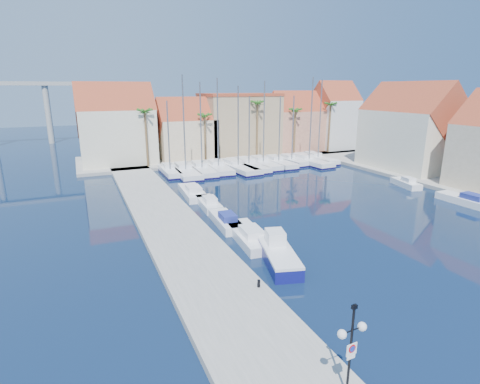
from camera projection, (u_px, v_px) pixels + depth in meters
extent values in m
plane|color=black|center=(337.00, 272.00, 27.21)|extent=(260.00, 260.00, 0.00)
cube|color=gray|center=(171.00, 226.00, 35.60)|extent=(6.00, 77.00, 0.50)
cube|color=gray|center=(225.00, 155.00, 73.39)|extent=(54.00, 16.00, 0.50)
cube|color=gray|center=(455.00, 181.00, 52.71)|extent=(12.00, 60.00, 0.50)
cylinder|color=black|center=(350.00, 351.00, 15.12)|extent=(0.11, 0.11, 4.25)
cylinder|color=black|center=(347.00, 332.00, 14.75)|extent=(0.53, 0.09, 0.05)
cylinder|color=black|center=(357.00, 328.00, 14.99)|extent=(0.53, 0.09, 0.05)
sphere|color=white|center=(342.00, 334.00, 14.63)|extent=(0.38, 0.38, 0.38)
sphere|color=white|center=(362.00, 327.00, 15.11)|extent=(0.38, 0.38, 0.38)
cube|color=black|center=(354.00, 307.00, 14.59)|extent=(0.24, 0.14, 0.17)
cube|color=white|center=(352.00, 349.00, 15.04)|extent=(0.53, 0.07, 0.53)
cylinder|color=red|center=(352.00, 349.00, 15.00)|extent=(0.36, 0.04, 0.36)
cylinder|color=#1933A5|center=(352.00, 349.00, 15.00)|extent=(0.26, 0.03, 0.25)
cube|color=white|center=(351.00, 357.00, 15.14)|extent=(0.43, 0.06, 0.15)
cylinder|color=black|center=(259.00, 284.00, 24.08)|extent=(0.20, 0.20, 0.49)
cube|color=navy|center=(279.00, 258.00, 28.35)|extent=(3.65, 6.59, 0.94)
cube|color=white|center=(279.00, 251.00, 28.20)|extent=(3.65, 6.59, 0.21)
cube|color=white|center=(275.00, 238.00, 29.24)|extent=(1.74, 1.97, 1.15)
cube|color=white|center=(249.00, 236.00, 32.70)|extent=(2.86, 7.28, 0.80)
cube|color=white|center=(252.00, 232.00, 31.87)|extent=(1.79, 2.61, 0.60)
cube|color=white|center=(226.00, 221.00, 36.36)|extent=(2.32, 6.09, 0.80)
cube|color=navy|center=(228.00, 216.00, 35.63)|extent=(1.48, 2.18, 0.60)
cube|color=white|center=(209.00, 204.00, 41.83)|extent=(2.21, 5.75, 0.80)
cube|color=white|center=(210.00, 199.00, 41.13)|extent=(1.40, 2.06, 0.60)
cube|color=white|center=(193.00, 193.00, 46.39)|extent=(2.85, 7.40, 0.80)
cube|color=white|center=(194.00, 189.00, 45.54)|extent=(1.81, 2.65, 0.60)
cube|color=white|center=(467.00, 201.00, 42.96)|extent=(2.27, 6.74, 0.80)
cube|color=navy|center=(473.00, 197.00, 42.18)|extent=(1.54, 2.37, 0.60)
cube|color=white|center=(406.00, 184.00, 50.80)|extent=(2.66, 5.22, 0.80)
cube|color=white|center=(409.00, 179.00, 50.14)|extent=(1.48, 1.95, 0.60)
cube|color=white|center=(170.00, 172.00, 57.62)|extent=(2.22, 8.23, 1.00)
cube|color=#100C3E|center=(170.00, 174.00, 57.71)|extent=(2.28, 8.29, 0.28)
cube|color=white|center=(168.00, 166.00, 58.14)|extent=(1.52, 2.48, 0.60)
cylinder|color=slate|center=(168.00, 136.00, 55.77)|extent=(0.20, 0.20, 10.15)
cube|color=white|center=(185.00, 171.00, 57.80)|extent=(3.55, 11.57, 1.00)
cube|color=#100C3E|center=(185.00, 173.00, 57.88)|extent=(3.62, 11.63, 0.28)
cube|color=white|center=(183.00, 165.00, 58.62)|extent=(2.25, 3.53, 0.60)
cylinder|color=slate|center=(184.00, 123.00, 55.30)|extent=(0.20, 0.20, 13.82)
cube|color=white|center=(201.00, 170.00, 59.04)|extent=(3.21, 10.54, 1.00)
cube|color=#100C3E|center=(201.00, 172.00, 59.13)|extent=(3.27, 10.60, 0.28)
cube|color=white|center=(199.00, 164.00, 59.77)|extent=(2.04, 3.21, 0.60)
cylinder|color=slate|center=(201.00, 126.00, 56.73)|extent=(0.20, 0.20, 12.82)
cube|color=white|center=(218.00, 168.00, 60.34)|extent=(3.26, 10.34, 1.00)
cube|color=#100C3E|center=(218.00, 170.00, 60.43)|extent=(3.32, 10.40, 0.28)
cube|color=white|center=(216.00, 162.00, 61.05)|extent=(2.04, 3.17, 0.60)
cylinder|color=slate|center=(218.00, 123.00, 57.95)|extent=(0.20, 0.20, 13.43)
cube|color=white|center=(237.00, 167.00, 60.96)|extent=(4.09, 12.07, 1.00)
cube|color=#100C3E|center=(237.00, 169.00, 61.04)|extent=(4.15, 12.13, 0.28)
cube|color=white|center=(233.00, 161.00, 61.75)|extent=(2.45, 3.73, 0.60)
cylinder|color=slate|center=(238.00, 126.00, 58.68)|extent=(0.20, 0.20, 12.29)
cube|color=white|center=(247.00, 165.00, 62.33)|extent=(3.22, 11.77, 1.00)
cube|color=#100C3E|center=(247.00, 167.00, 62.42)|extent=(3.29, 11.84, 0.28)
cube|color=white|center=(244.00, 160.00, 63.15)|extent=(2.19, 3.55, 0.60)
cylinder|color=slate|center=(249.00, 130.00, 60.25)|extent=(0.20, 0.20, 10.72)
cube|color=white|center=(262.00, 164.00, 63.74)|extent=(2.99, 10.62, 1.00)
cube|color=#100C3E|center=(262.00, 166.00, 63.82)|extent=(3.05, 10.68, 0.28)
cube|color=white|center=(259.00, 158.00, 64.47)|extent=(1.99, 3.21, 0.60)
cylinder|color=slate|center=(264.00, 122.00, 61.39)|extent=(0.20, 0.20, 13.08)
cube|color=white|center=(277.00, 163.00, 64.53)|extent=(2.69, 9.91, 1.00)
cube|color=#100C3E|center=(277.00, 165.00, 64.62)|extent=(2.75, 9.97, 0.28)
cube|color=white|center=(275.00, 157.00, 65.19)|extent=(1.83, 2.98, 0.60)
cylinder|color=slate|center=(280.00, 129.00, 62.53)|extent=(0.20, 0.20, 10.71)
cube|color=white|center=(290.00, 161.00, 65.96)|extent=(2.62, 8.12, 1.00)
cube|color=#100C3E|center=(290.00, 163.00, 66.04)|extent=(2.68, 8.19, 0.28)
cube|color=white|center=(288.00, 156.00, 66.43)|extent=(1.62, 2.49, 0.60)
cylinder|color=slate|center=(293.00, 128.00, 64.05)|extent=(0.20, 0.20, 10.73)
cube|color=white|center=(307.00, 161.00, 66.10)|extent=(3.96, 11.73, 1.00)
cube|color=#100C3E|center=(307.00, 163.00, 66.19)|extent=(4.03, 11.80, 0.28)
cube|color=white|center=(303.00, 156.00, 66.87)|extent=(2.38, 3.62, 0.60)
cylinder|color=slate|center=(311.00, 119.00, 63.65)|extent=(0.20, 0.20, 13.74)
cube|color=white|center=(316.00, 159.00, 68.03)|extent=(3.12, 10.33, 1.00)
cube|color=#100C3E|center=(316.00, 161.00, 68.12)|extent=(3.19, 10.39, 0.28)
cube|color=white|center=(313.00, 154.00, 68.70)|extent=(2.00, 3.15, 0.60)
cylinder|color=slate|center=(320.00, 119.00, 65.68)|extent=(0.20, 0.20, 13.33)
cube|color=beige|center=(117.00, 137.00, 63.54)|extent=(12.00, 9.00, 9.00)
cube|color=maroon|center=(115.00, 109.00, 62.34)|extent=(12.30, 9.00, 9.00)
cube|color=#C8B28D|center=(186.00, 139.00, 68.43)|extent=(10.00, 8.00, 7.00)
cube|color=maroon|center=(185.00, 119.00, 67.49)|extent=(10.30, 8.00, 8.00)
cube|color=tan|center=(239.00, 125.00, 73.01)|extent=(14.00, 10.00, 11.00)
cube|color=maroon|center=(239.00, 95.00, 71.48)|extent=(14.20, 10.20, 0.50)
cube|color=#B4715B|center=(294.00, 131.00, 77.15)|extent=(10.00, 8.00, 8.00)
cube|color=maroon|center=(295.00, 111.00, 76.09)|extent=(10.30, 8.00, 8.00)
cube|color=silver|center=(333.00, 124.00, 79.47)|extent=(8.00, 8.00, 10.00)
cube|color=maroon|center=(335.00, 100.00, 78.13)|extent=(8.30, 8.00, 8.00)
cube|color=beige|center=(409.00, 140.00, 59.40)|extent=(9.00, 14.00, 9.00)
cube|color=maroon|center=(412.00, 111.00, 58.20)|extent=(9.00, 14.30, 9.00)
cylinder|color=brown|center=(146.00, 139.00, 60.66)|extent=(0.36, 0.36, 9.00)
sphere|color=#28631C|center=(145.00, 111.00, 59.50)|extent=(2.60, 2.60, 2.60)
cylinder|color=brown|center=(205.00, 139.00, 64.65)|extent=(0.36, 0.36, 8.00)
sphere|color=#28631C|center=(205.00, 116.00, 63.62)|extent=(2.60, 2.60, 2.60)
cylinder|color=brown|center=(257.00, 130.00, 68.23)|extent=(0.36, 0.36, 10.00)
sphere|color=#28631C|center=(257.00, 103.00, 66.94)|extent=(2.60, 2.60, 2.60)
cylinder|color=brown|center=(295.00, 133.00, 71.51)|extent=(0.36, 0.36, 8.50)
sphere|color=#28631C|center=(295.00, 111.00, 70.42)|extent=(2.60, 2.60, 2.60)
cylinder|color=brown|center=(329.00, 128.00, 74.46)|extent=(0.36, 0.36, 9.50)
sphere|color=#28631C|center=(331.00, 105.00, 73.23)|extent=(2.60, 2.60, 2.60)
cylinder|color=#9E9E99|center=(48.00, 114.00, 89.30)|extent=(1.40, 1.40, 14.00)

